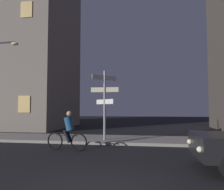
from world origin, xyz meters
name	(u,v)px	position (x,y,z in m)	size (l,w,h in m)	color
sidewalk_kerb	(126,140)	(0.00, 7.26, 0.07)	(40.00, 2.69, 0.14)	gray
signpost	(105,99)	(-1.02, 6.59, 2.18)	(1.42, 1.08, 3.48)	gray
cyclist	(68,132)	(-2.15, 4.48, 0.75)	(1.81, 0.38, 1.61)	black
building_left_block	(0,19)	(-12.58, 13.97, 10.18)	(13.49, 7.78, 20.35)	slate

